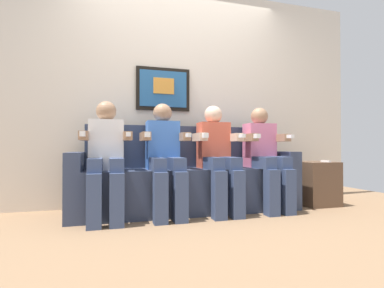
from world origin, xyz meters
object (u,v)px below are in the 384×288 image
at_px(person_leftmost, 106,154).
at_px(side_table_right, 316,183).
at_px(person_rightmost, 265,153).
at_px(spare_remote_on_table, 326,161).
at_px(couch, 187,181).
at_px(person_left_center, 165,154).
at_px(person_right_center, 217,153).

xyz_separation_m(person_leftmost, side_table_right, (2.34, 0.06, -0.36)).
relative_size(person_rightmost, spare_remote_on_table, 8.54).
bearing_deg(person_rightmost, couch, 168.41).
xyz_separation_m(person_leftmost, person_rightmost, (1.65, 0.00, 0.00)).
bearing_deg(person_leftmost, side_table_right, 1.50).
bearing_deg(person_left_center, side_table_right, 1.96).
bearing_deg(person_rightmost, side_table_right, 5.04).
bearing_deg(person_right_center, spare_remote_on_table, -1.98).
bearing_deg(person_right_center, person_rightmost, 0.00).
relative_size(person_leftmost, person_left_center, 1.00).
relative_size(person_leftmost, spare_remote_on_table, 8.54).
height_order(person_right_center, spare_remote_on_table, person_right_center).
distance_m(person_leftmost, side_table_right, 2.37).
relative_size(person_left_center, person_rightmost, 1.00).
relative_size(side_table_right, spare_remote_on_table, 3.85).
height_order(person_right_center, person_rightmost, same).
bearing_deg(person_left_center, couch, 31.59).
relative_size(person_leftmost, side_table_right, 2.22).
bearing_deg(person_leftmost, person_right_center, 0.00).
bearing_deg(person_leftmost, person_rightmost, 0.00).
xyz_separation_m(person_right_center, person_rightmost, (0.55, 0.00, 0.00)).
bearing_deg(spare_remote_on_table, person_leftmost, 178.93).
height_order(person_left_center, spare_remote_on_table, person_left_center).
distance_m(couch, person_left_center, 0.44).
height_order(couch, person_rightmost, person_rightmost).
bearing_deg(person_rightmost, person_leftmost, 180.00).
distance_m(person_leftmost, person_right_center, 1.10).
distance_m(couch, spare_remote_on_table, 1.60).
distance_m(person_left_center, person_rightmost, 1.10).
relative_size(person_right_center, spare_remote_on_table, 8.54).
height_order(person_leftmost, spare_remote_on_table, person_leftmost).
distance_m(person_left_center, person_right_center, 0.55).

